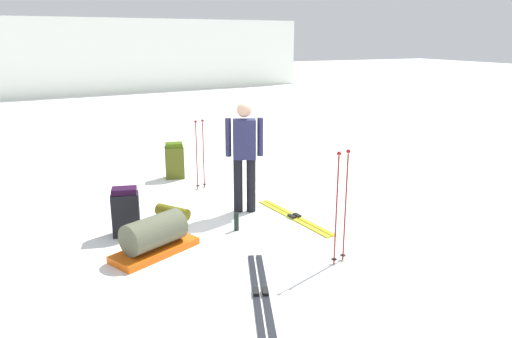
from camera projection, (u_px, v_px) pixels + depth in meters
name	position (u px, v px, depth m)	size (l,w,h in m)	color
ground_plane	(256.00, 212.00, 7.50)	(80.00, 80.00, 0.00)	white
distant_snow_ridge	(141.00, 54.00, 25.34)	(16.04, 5.00, 3.45)	white
skier_standing	(244.00, 152.00, 7.29)	(0.54, 0.33, 1.70)	black
ski_pair_near	(294.00, 217.00, 7.27)	(0.40, 1.73, 0.05)	gold
ski_pair_far	(261.00, 293.00, 5.12)	(0.79, 1.77, 0.05)	black
backpack_large_dark	(175.00, 161.00, 9.23)	(0.40, 0.32, 0.69)	#4B5317
backpack_bright	(126.00, 212.00, 6.57)	(0.41, 0.32, 0.67)	black
ski_poles_planted_near	(200.00, 151.00, 8.51)	(0.21, 0.11, 1.24)	maroon
ski_poles_planted_far	(341.00, 202.00, 5.65)	(0.23, 0.12, 1.39)	maroon
gear_sled	(154.00, 237.00, 6.03)	(1.20, 0.89, 0.49)	#E2590D
sleeping_mat_rolled	(173.00, 212.00, 7.26)	(0.18, 0.18, 0.55)	#5B5812
thermos_bottle	(236.00, 221.00, 6.78)	(0.07, 0.07, 0.26)	black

